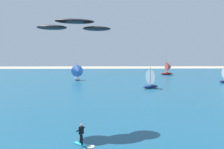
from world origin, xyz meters
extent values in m
cube|color=navy|center=(0.00, 50.60, 0.05)|extent=(160.00, 90.00, 0.10)
cube|color=#26B2CC|center=(-3.52, 16.66, 0.12)|extent=(1.38, 1.20, 0.05)
cylinder|color=black|center=(-3.45, 16.46, 0.55)|extent=(0.14, 0.14, 0.80)
cylinder|color=black|center=(-3.59, 16.86, 0.55)|extent=(0.14, 0.14, 0.80)
cube|color=black|center=(-3.52, 16.66, 1.25)|extent=(0.39, 0.42, 0.60)
sphere|color=tan|center=(-3.52, 16.66, 1.66)|extent=(0.22, 0.22, 0.22)
cylinder|color=black|center=(-3.72, 16.53, 1.30)|extent=(0.45, 0.38, 0.39)
cylinder|color=black|center=(-3.45, 16.88, 1.30)|extent=(0.45, 0.38, 0.39)
ellipsoid|color=white|center=(-2.76, 16.09, 0.14)|extent=(0.90, 0.92, 0.08)
ellipsoid|color=black|center=(-4.61, 22.42, 10.32)|extent=(4.40, 3.36, 0.45)
ellipsoid|color=black|center=(-6.72, 21.78, 9.67)|extent=(3.41, 3.06, 0.45)
ellipsoid|color=black|center=(-2.50, 23.06, 9.67)|extent=(3.41, 3.06, 0.45)
ellipsoid|color=silver|center=(-8.76, 59.04, 0.42)|extent=(2.04, 3.65, 0.65)
cylinder|color=silver|center=(-8.81, 59.20, 2.48)|extent=(0.11, 0.11, 3.46)
cone|color=#3F72CC|center=(-8.61, 58.47, 2.30)|extent=(3.20, 2.21, 2.90)
ellipsoid|color=navy|center=(7.04, 45.41, 0.43)|extent=(3.62, 2.70, 0.65)
cylinder|color=silver|center=(6.89, 45.33, 2.48)|extent=(0.11, 0.11, 3.47)
cone|color=white|center=(7.56, 45.69, 2.31)|extent=(2.72, 3.28, 2.91)
ellipsoid|color=maroon|center=(16.34, 71.21, 0.45)|extent=(3.74, 1.46, 0.69)
cylinder|color=silver|center=(16.16, 71.20, 2.63)|extent=(0.12, 0.12, 3.68)
cone|color=#D84C3F|center=(16.97, 71.24, 2.45)|extent=(1.77, 3.17, 3.09)
camera|label=1|loc=(-1.51, -2.52, 7.57)|focal=40.17mm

